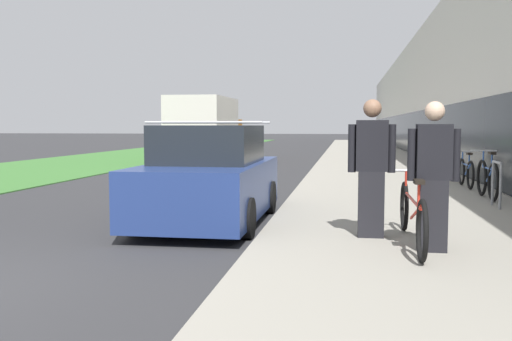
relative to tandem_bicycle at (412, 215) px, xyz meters
name	(u,v)px	position (x,y,z in m)	size (l,w,h in m)	color
sidewalk_slab	(371,161)	(0.29, 18.49, -0.45)	(4.58, 70.00, 0.15)	gray
storefront_facade	(500,98)	(7.62, 26.49, 2.64)	(10.01, 70.00, 6.34)	silver
lawn_strip	(135,155)	(-12.25, 22.49, -0.51)	(6.68, 70.00, 0.03)	#3D7533
tandem_bicycle	(412,215)	(0.00, 0.00, 0.00)	(0.52, 2.62, 0.88)	black
person_rider	(433,176)	(0.19, -0.33, 0.51)	(0.60, 0.23, 1.77)	black
person_bystander	(371,168)	(-0.49, 0.44, 0.54)	(0.62, 0.24, 1.83)	black
bike_rack_hoop	(497,179)	(1.89, 3.61, 0.14)	(0.05, 0.60, 0.84)	gray
cruiser_bike_nearest	(487,179)	(2.03, 4.89, 0.03)	(0.52, 1.74, 0.97)	black
cruiser_bike_middle	(466,172)	(2.04, 7.06, -0.01)	(0.52, 1.72, 0.86)	black
cruiser_bike_farthest	(450,166)	(2.04, 9.18, -0.01)	(0.52, 1.79, 0.85)	black
parked_sedan_curbside	(210,179)	(-3.07, 1.99, 0.22)	(1.90, 4.08, 1.70)	navy
moving_truck	(206,130)	(-7.03, 17.58, 0.92)	(2.36, 6.07, 2.86)	orange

